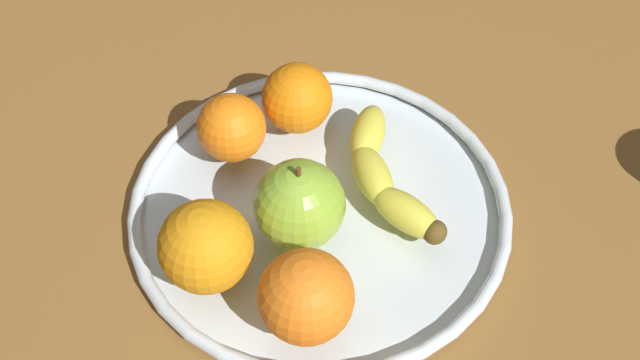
{
  "coord_description": "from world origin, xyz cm",
  "views": [
    {
      "loc": [
        44.61,
        3.94,
        59.77
      ],
      "look_at": [
        0.0,
        0.0,
        4.8
      ],
      "focal_mm": 46.68,
      "sensor_mm": 36.0,
      "label": 1
    }
  ],
  "objects_px": {
    "apple": "(299,205)",
    "orange_center": "(232,128)",
    "orange_back_left": "(297,98)",
    "fruit_bowl": "(320,208)",
    "banana": "(384,175)",
    "orange_back_right": "(305,297)",
    "orange_front_right": "(206,246)"
  },
  "relations": [
    {
      "from": "fruit_bowl",
      "to": "orange_back_left",
      "type": "height_order",
      "value": "orange_back_left"
    },
    {
      "from": "orange_front_right",
      "to": "apple",
      "type": "bearing_deg",
      "value": 124.48
    },
    {
      "from": "banana",
      "to": "orange_back_right",
      "type": "xyz_separation_m",
      "value": [
        0.14,
        -0.06,
        0.02
      ]
    },
    {
      "from": "orange_front_right",
      "to": "orange_back_left",
      "type": "bearing_deg",
      "value": 162.85
    },
    {
      "from": "banana",
      "to": "orange_back_left",
      "type": "bearing_deg",
      "value": -153.05
    },
    {
      "from": "banana",
      "to": "orange_front_right",
      "type": "relative_size",
      "value": 2.04
    },
    {
      "from": "orange_center",
      "to": "orange_front_right",
      "type": "distance_m",
      "value": 0.13
    },
    {
      "from": "apple",
      "to": "orange_center",
      "type": "bearing_deg",
      "value": -140.84
    },
    {
      "from": "orange_center",
      "to": "orange_back_right",
      "type": "relative_size",
      "value": 0.84
    },
    {
      "from": "orange_front_right",
      "to": "orange_back_right",
      "type": "relative_size",
      "value": 1.03
    },
    {
      "from": "apple",
      "to": "orange_back_left",
      "type": "bearing_deg",
      "value": -173.05
    },
    {
      "from": "fruit_bowl",
      "to": "orange_center",
      "type": "height_order",
      "value": "orange_center"
    },
    {
      "from": "fruit_bowl",
      "to": "banana",
      "type": "height_order",
      "value": "banana"
    },
    {
      "from": "fruit_bowl",
      "to": "orange_back_left",
      "type": "distance_m",
      "value": 0.11
    },
    {
      "from": "banana",
      "to": "orange_center",
      "type": "distance_m",
      "value": 0.14
    },
    {
      "from": "orange_front_right",
      "to": "orange_back_right",
      "type": "height_order",
      "value": "orange_front_right"
    },
    {
      "from": "apple",
      "to": "orange_back_left",
      "type": "relative_size",
      "value": 1.29
    },
    {
      "from": "orange_center",
      "to": "orange_front_right",
      "type": "relative_size",
      "value": 0.82
    },
    {
      "from": "apple",
      "to": "orange_back_right",
      "type": "relative_size",
      "value": 1.14
    },
    {
      "from": "banana",
      "to": "orange_back_left",
      "type": "height_order",
      "value": "orange_back_left"
    },
    {
      "from": "banana",
      "to": "apple",
      "type": "bearing_deg",
      "value": -73.3
    },
    {
      "from": "apple",
      "to": "orange_center",
      "type": "xyz_separation_m",
      "value": [
        -0.09,
        -0.07,
        -0.01
      ]
    },
    {
      "from": "orange_front_right",
      "to": "orange_back_left",
      "type": "relative_size",
      "value": 1.16
    },
    {
      "from": "orange_front_right",
      "to": "orange_back_right",
      "type": "bearing_deg",
      "value": 65.17
    },
    {
      "from": "banana",
      "to": "orange_back_right",
      "type": "bearing_deg",
      "value": -44.07
    },
    {
      "from": "fruit_bowl",
      "to": "apple",
      "type": "xyz_separation_m",
      "value": [
        0.03,
        -0.01,
        0.05
      ]
    },
    {
      "from": "fruit_bowl",
      "to": "orange_back_left",
      "type": "relative_size",
      "value": 5.14
    },
    {
      "from": "fruit_bowl",
      "to": "orange_back_left",
      "type": "xyz_separation_m",
      "value": [
        -0.09,
        -0.03,
        0.04
      ]
    },
    {
      "from": "apple",
      "to": "orange_front_right",
      "type": "distance_m",
      "value": 0.08
    },
    {
      "from": "apple",
      "to": "orange_back_left",
      "type": "height_order",
      "value": "apple"
    },
    {
      "from": "orange_center",
      "to": "orange_back_left",
      "type": "xyz_separation_m",
      "value": [
        -0.04,
        0.06,
        0.0
      ]
    },
    {
      "from": "fruit_bowl",
      "to": "banana",
      "type": "distance_m",
      "value": 0.06
    }
  ]
}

